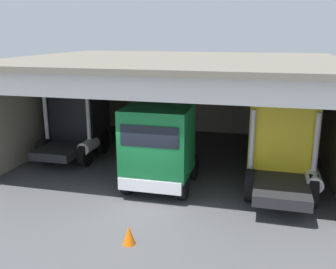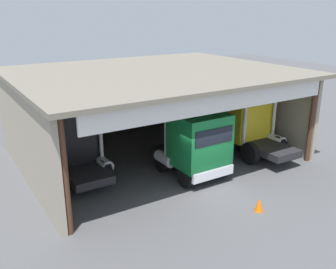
# 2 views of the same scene
# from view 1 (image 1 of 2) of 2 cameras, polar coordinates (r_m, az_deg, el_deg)

# --- Properties ---
(ground_plane) EXTENTS (80.00, 80.00, 0.00)m
(ground_plane) POSITION_cam_1_polar(r_m,az_deg,el_deg) (13.26, -4.12, -10.77)
(ground_plane) COLOR #4C4C4F
(ground_plane) RESTS_ON ground
(workshop_shed) EXTENTS (14.06, 11.71, 4.71)m
(workshop_shed) POSITION_cam_1_polar(r_m,az_deg,el_deg) (18.17, 1.90, 7.33)
(workshop_shed) COLOR #9E937F
(workshop_shed) RESTS_ON ground
(truck_black_left_bay) EXTENTS (2.53, 4.16, 3.25)m
(truck_black_left_bay) POSITION_cam_1_polar(r_m,az_deg,el_deg) (18.61, -13.49, 1.94)
(truck_black_left_bay) COLOR black
(truck_black_left_bay) RESTS_ON ground
(truck_green_right_bay) EXTENTS (2.56, 4.24, 3.36)m
(truck_green_right_bay) POSITION_cam_1_polar(r_m,az_deg,el_deg) (14.13, -1.36, -1.82)
(truck_green_right_bay) COLOR #197F3D
(truck_green_right_bay) RESTS_ON ground
(truck_yellow_center_right_bay) EXTENTS (2.56, 5.15, 3.79)m
(truck_yellow_center_right_bay) POSITION_cam_1_polar(r_m,az_deg,el_deg) (14.96, 16.81, -0.23)
(truck_yellow_center_right_bay) COLOR yellow
(truck_yellow_center_right_bay) RESTS_ON ground
(oil_drum) EXTENTS (0.58, 0.58, 0.91)m
(oil_drum) POSITION_cam_1_polar(r_m,az_deg,el_deg) (22.36, -2.54, 1.20)
(oil_drum) COLOR #B21E19
(oil_drum) RESTS_ON ground
(tool_cart) EXTENTS (0.90, 0.60, 1.00)m
(tool_cart) POSITION_cam_1_polar(r_m,az_deg,el_deg) (22.85, -1.93, 1.63)
(tool_cart) COLOR #1E59A5
(tool_cart) RESTS_ON ground
(traffic_cone) EXTENTS (0.36, 0.36, 0.56)m
(traffic_cone) POSITION_cam_1_polar(r_m,az_deg,el_deg) (11.06, -5.87, -14.74)
(traffic_cone) COLOR orange
(traffic_cone) RESTS_ON ground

